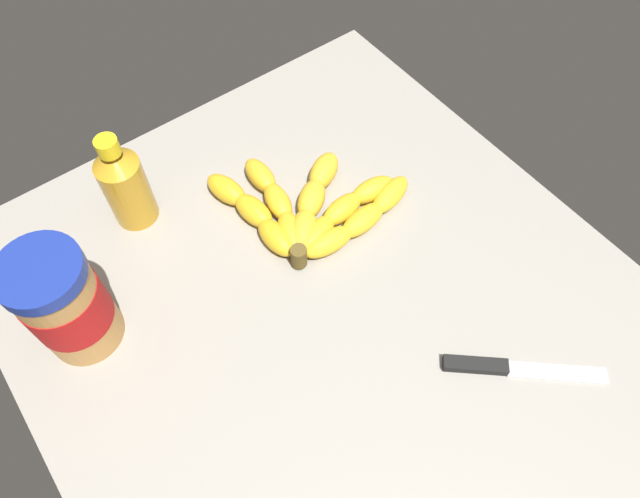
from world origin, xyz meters
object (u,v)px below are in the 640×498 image
banana_bunch (309,209)px  peanut_butter_jar (65,304)px  honey_bottle (125,184)px  butter_knife (510,368)px

banana_bunch → peanut_butter_jar: (2.01, 29.74, 5.76)cm
banana_bunch → honey_bottle: honey_bottle is taller
banana_bunch → butter_knife: size_ratio=1.54×
banana_bunch → butter_knife: bearing=-170.0°
banana_bunch → butter_knife: 30.28cm
honey_bottle → butter_knife: honey_bottle is taller
banana_bunch → honey_bottle: (13.52, 17.48, 4.62)cm
banana_bunch → peanut_butter_jar: bearing=86.1°
honey_bottle → butter_knife: bearing=-152.3°
peanut_butter_jar → banana_bunch: bearing=-93.9°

